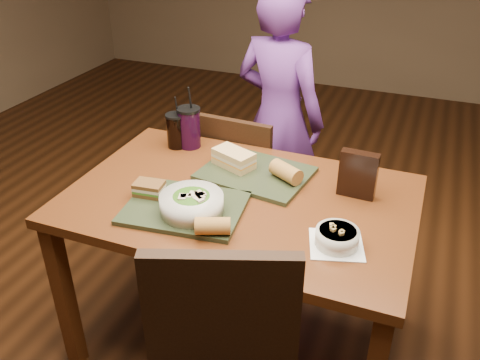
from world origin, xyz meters
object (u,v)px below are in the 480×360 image
Objects in this scene: soup_bowl at (337,237)px; baguette_near at (213,226)px; salad_bowl at (192,203)px; sandwich_near at (149,188)px; tray_near at (185,208)px; baguette_far at (286,172)px; cup_berry at (189,127)px; chip_bag at (358,175)px; dining_table at (240,216)px; chair_far at (241,183)px; cup_cola at (176,130)px; tray_far at (256,173)px; sandwich_far at (234,158)px; diner at (279,118)px.

baguette_near reaches higher than soup_bowl.
salad_bowl reaches higher than sandwich_near.
tray_near is 3.20× the size of baguette_far.
cup_berry reaches higher than tray_near.
baguette_near is 0.59m from chip_bag.
chair_far reaches higher than dining_table.
chair_far is at bearing 49.45° from cup_cola.
baguette_near is 0.64× the size of chip_bag.
soup_bowl is 0.95m from cup_cola.
chip_bag reaches higher than tray_far.
tray_far is 1.48× the size of cup_berry.
cup_berry reaches higher than chip_bag.
tray_near is 0.07m from salad_bowl.
chip_bag reaches higher than chair_far.
tray_near is 0.35m from sandwich_far.
soup_bowl is (0.51, 0.02, -0.02)m from salad_bowl.
cup_berry is (-0.38, 0.60, 0.05)m from baguette_near.
dining_table is 0.31m from baguette_near.
tray_far is at bearing 65.98° from tray_near.
cup_berry is at bearing 25.50° from cup_cola.
cup_berry is at bearing 122.62° from baguette_near.
cup_berry reaches higher than tray_far.
tray_far is 0.44m from cup_cola.
salad_bowl is (-0.11, -0.36, 0.05)m from tray_far.
cup_berry reaches higher than baguette_far.
baguette_near is (0.01, -0.45, 0.04)m from tray_far.
dining_table is at bearing -40.76° from cup_berry.
diner reaches higher than salad_bowl.
baguette_near is at bearing -74.95° from chair_far.
salad_bowl is (0.04, -0.02, 0.05)m from tray_near.
diner is 5.83× the size of cup_cola.
cup_cola is (-0.30, -0.59, 0.13)m from diner.
soup_bowl and sandwich_near have the same top height.
sandwich_far reaches higher than baguette_far.
dining_table is 0.52m from cup_berry.
dining_table is at bearing -130.35° from baguette_far.
diner is at bearing 99.99° from tray_far.
cup_cola reaches higher than tray_near.
chip_bag reaches higher than dining_table.
tray_far is at bearing 91.82° from baguette_near.
salad_bowl is 0.57m from cup_cola.
chip_bag is (0.61, -0.38, 0.37)m from chair_far.
sandwich_near is at bearing -75.35° from cup_cola.
sandwich_near is 0.41× the size of cup_berry.
chair_far is 4.40× the size of sandwich_far.
cup_cola is at bearing -154.50° from cup_berry.
sandwich_far is 0.51m from chip_bag.
chip_bag is (0.71, 0.31, 0.05)m from sandwich_near.
baguette_near is at bearing 110.34° from diner.
dining_table is at bearing -89.78° from tray_far.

